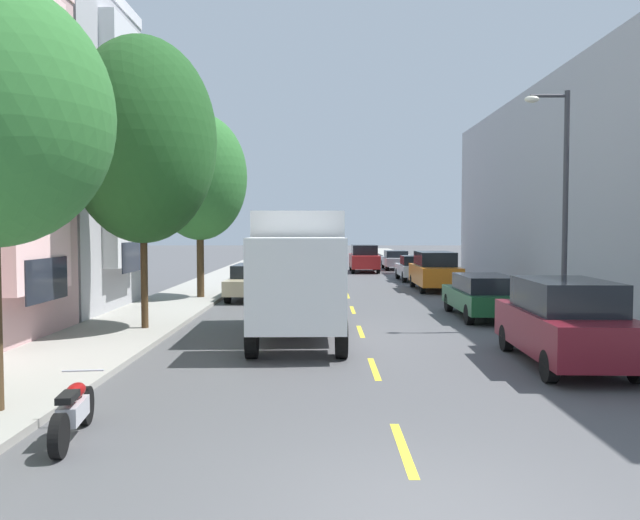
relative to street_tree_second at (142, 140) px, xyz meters
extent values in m
plane|color=#4C4C4F|center=(6.40, 18.20, -5.65)|extent=(160.00, 160.00, 0.00)
cube|color=#99968E|center=(-0.70, 16.20, -5.58)|extent=(3.20, 120.00, 0.14)
cube|color=#99968E|center=(13.50, 16.20, -5.58)|extent=(3.20, 120.00, 0.14)
cube|color=yellow|center=(6.40, -9.80, -5.65)|extent=(0.14, 2.20, 0.01)
cube|color=yellow|center=(6.40, -4.80, -5.65)|extent=(0.14, 2.20, 0.01)
cube|color=yellow|center=(6.40, 0.20, -5.65)|extent=(0.14, 2.20, 0.01)
cube|color=yellow|center=(6.40, 5.20, -5.65)|extent=(0.14, 2.20, 0.01)
cube|color=yellow|center=(6.40, 10.20, -5.65)|extent=(0.14, 2.20, 0.01)
cube|color=yellow|center=(6.40, 15.20, -5.65)|extent=(0.14, 2.20, 0.01)
cube|color=yellow|center=(6.40, 20.20, -5.65)|extent=(0.14, 2.20, 0.01)
cube|color=yellow|center=(6.40, 25.20, -5.65)|extent=(0.14, 2.20, 0.01)
cube|color=yellow|center=(6.40, 30.20, -5.65)|extent=(0.14, 2.20, 0.01)
cube|color=yellow|center=(6.40, 35.20, -5.65)|extent=(0.14, 2.20, 0.01)
cube|color=#FECACA|center=(-2.02, -2.57, -0.32)|extent=(0.55, 3.11, 7.70)
cube|color=#1E232D|center=(-1.73, -2.57, -3.87)|extent=(0.04, 2.36, 1.10)
cube|color=#1E232D|center=(-1.73, -2.57, -0.91)|extent=(0.04, 2.36, 1.10)
cube|color=#1E232D|center=(-1.73, -2.57, 2.05)|extent=(0.04, 2.36, 1.10)
cube|color=silver|center=(-2.02, 4.54, 0.46)|extent=(0.55, 3.11, 8.82)
cube|color=#1E232D|center=(-1.73, 4.54, -3.61)|extent=(0.04, 2.36, 1.10)
cube|color=#1E232D|center=(-1.73, 4.54, -0.22)|extent=(0.04, 2.36, 1.10)
cube|color=#1E232D|center=(-1.73, 4.54, 3.17)|extent=(0.04, 2.36, 1.10)
cylinder|color=#47331E|center=(0.00, 0.00, -3.88)|extent=(0.20, 0.20, 3.26)
ellipsoid|color=#1E4C1E|center=(0.00, 0.00, 0.00)|extent=(4.31, 4.31, 6.02)
cylinder|color=#47331E|center=(0.00, 8.46, -3.95)|extent=(0.31, 0.31, 3.12)
ellipsoid|color=#2D6B2D|center=(0.00, 8.46, -0.36)|extent=(4.05, 4.05, 5.40)
cylinder|color=#38383D|center=(12.50, 0.34, -2.01)|extent=(0.16, 0.16, 7.00)
cylinder|color=#38383D|center=(11.95, 0.34, 1.35)|extent=(1.10, 0.10, 0.10)
ellipsoid|color=silver|center=(11.45, 0.34, 1.25)|extent=(0.44, 0.28, 0.20)
cube|color=white|center=(4.58, 0.06, -3.55)|extent=(2.50, 5.13, 2.87)
cube|color=white|center=(4.65, -3.63, -3.89)|extent=(2.34, 1.95, 2.20)
cube|color=black|center=(4.67, -4.53, -3.41)|extent=(2.02, 0.12, 0.97)
cube|color=black|center=(4.53, 2.53, -5.22)|extent=(2.40, 0.21, 0.24)
cylinder|color=black|center=(3.59, -3.70, -5.17)|extent=(0.30, 0.97, 0.96)
cylinder|color=black|center=(5.71, -3.66, -5.17)|extent=(0.30, 0.97, 0.96)
cylinder|color=black|center=(3.49, 1.38, -5.17)|extent=(0.30, 0.97, 0.96)
cylinder|color=black|center=(5.61, 1.43, -5.17)|extent=(0.30, 0.97, 0.96)
cylinder|color=black|center=(3.51, 0.28, -5.17)|extent=(0.30, 0.97, 0.96)
cylinder|color=black|center=(5.63, 0.33, -5.17)|extent=(0.30, 0.97, 0.96)
cube|color=silver|center=(10.66, 18.68, -5.01)|extent=(1.80, 4.03, 0.62)
cube|color=black|center=(10.66, 18.20, -4.42)|extent=(1.56, 1.70, 0.55)
cylinder|color=black|center=(11.39, 20.06, -5.32)|extent=(0.23, 0.66, 0.66)
cylinder|color=black|center=(9.87, 20.03, -5.32)|extent=(0.23, 0.66, 0.66)
cylinder|color=black|center=(11.44, 17.34, -5.32)|extent=(0.23, 0.66, 0.66)
cylinder|color=black|center=(9.92, 17.31, -5.32)|extent=(0.23, 0.66, 0.66)
cube|color=#B2B5BA|center=(10.75, 28.92, -5.02)|extent=(1.82, 4.51, 0.60)
cube|color=black|center=(10.75, 28.70, -4.47)|extent=(1.59, 2.17, 0.50)
cylinder|color=black|center=(11.53, 30.46, -5.32)|extent=(0.22, 0.66, 0.66)
cylinder|color=black|center=(9.95, 30.45, -5.32)|extent=(0.22, 0.66, 0.66)
cylinder|color=black|center=(11.55, 27.40, -5.32)|extent=(0.22, 0.66, 0.66)
cylinder|color=black|center=(9.97, 27.39, -5.32)|extent=(0.22, 0.66, 0.66)
cube|color=#333338|center=(2.17, 25.50, -4.87)|extent=(2.05, 4.84, 0.90)
cube|color=black|center=(2.17, 25.50, -4.07)|extent=(1.78, 2.82, 0.70)
cylinder|color=black|center=(1.34, 23.85, -5.32)|extent=(0.23, 0.66, 0.66)
cylinder|color=black|center=(3.07, 23.88, -5.32)|extent=(0.23, 0.66, 0.66)
cylinder|color=black|center=(1.27, 27.11, -5.32)|extent=(0.23, 0.66, 0.66)
cylinder|color=black|center=(3.00, 27.15, -5.32)|extent=(0.23, 0.66, 0.66)
cube|color=#194C28|center=(10.75, 3.17, -5.01)|extent=(1.84, 4.71, 0.62)
cube|color=black|center=(10.75, 2.79, -4.42)|extent=(1.62, 2.83, 0.55)
cylinder|color=black|center=(11.54, 4.77, -5.32)|extent=(0.22, 0.66, 0.66)
cylinder|color=black|center=(9.94, 4.76, -5.32)|extent=(0.22, 0.66, 0.66)
cylinder|color=black|center=(11.56, 1.57, -5.32)|extent=(0.22, 0.66, 0.66)
cylinder|color=black|center=(9.96, 1.57, -5.32)|extent=(0.22, 0.66, 0.66)
cube|color=orange|center=(10.86, 12.84, -4.87)|extent=(1.95, 4.80, 0.90)
cube|color=black|center=(10.86, 12.84, -4.07)|extent=(1.72, 2.79, 0.70)
cylinder|color=black|center=(11.72, 14.47, -5.32)|extent=(0.22, 0.66, 0.66)
cylinder|color=black|center=(9.99, 14.47, -5.32)|extent=(0.22, 0.66, 0.66)
cylinder|color=black|center=(11.73, 11.21, -5.32)|extent=(0.22, 0.66, 0.66)
cylinder|color=black|center=(10.00, 11.21, -5.32)|extent=(0.22, 0.66, 0.66)
cube|color=maroon|center=(10.71, -4.43, -4.87)|extent=(2.09, 4.86, 0.90)
cube|color=black|center=(10.71, -4.43, -4.07)|extent=(1.80, 2.83, 0.70)
cylinder|color=black|center=(11.62, -2.82, -5.32)|extent=(0.24, 0.67, 0.66)
cylinder|color=black|center=(9.89, -2.77, -5.32)|extent=(0.24, 0.67, 0.66)
cylinder|color=black|center=(11.52, -6.08, -5.32)|extent=(0.24, 0.67, 0.66)
cylinder|color=black|center=(9.79, -6.03, -5.32)|extent=(0.24, 0.67, 0.66)
cube|color=#195B60|center=(2.17, 43.13, -5.01)|extent=(1.84, 4.04, 0.62)
cube|color=black|center=(2.16, 43.61, -4.42)|extent=(1.57, 1.72, 0.55)
cylinder|color=black|center=(1.44, 41.75, -5.32)|extent=(0.24, 0.67, 0.66)
cylinder|color=black|center=(2.96, 41.79, -5.32)|extent=(0.24, 0.67, 0.66)
cylinder|color=black|center=(1.37, 44.47, -5.32)|extent=(0.24, 0.67, 0.66)
cylinder|color=black|center=(2.89, 44.51, -5.32)|extent=(0.24, 0.67, 0.66)
cube|color=tan|center=(2.19, 8.88, -5.01)|extent=(1.95, 4.75, 0.62)
cube|color=black|center=(2.20, 9.25, -4.42)|extent=(1.68, 2.86, 0.55)
cylinder|color=black|center=(1.34, 7.30, -5.32)|extent=(0.24, 0.67, 0.66)
cylinder|color=black|center=(2.94, 7.26, -5.32)|extent=(0.24, 0.67, 0.66)
cylinder|color=black|center=(1.43, 10.50, -5.32)|extent=(0.24, 0.67, 0.66)
cylinder|color=black|center=(3.03, 10.45, -5.32)|extent=(0.24, 0.67, 0.66)
cube|color=#AD1E1E|center=(8.20, 26.15, -4.87)|extent=(1.95, 4.80, 0.90)
cube|color=black|center=(8.20, 26.15, -4.07)|extent=(1.72, 2.78, 0.70)
cylinder|color=black|center=(9.07, 27.78, -5.32)|extent=(0.22, 0.66, 0.66)
cylinder|color=black|center=(7.34, 27.78, -5.32)|extent=(0.22, 0.66, 0.66)
cylinder|color=black|center=(9.07, 24.52, -5.32)|extent=(0.22, 0.66, 0.66)
cylinder|color=black|center=(7.34, 24.52, -5.32)|extent=(0.22, 0.66, 0.66)
cylinder|color=black|center=(1.55, -8.74, -5.35)|extent=(0.22, 0.61, 0.60)
cylinder|color=black|center=(1.75, -10.18, -5.35)|extent=(0.22, 0.61, 0.60)
cube|color=silver|center=(1.65, -9.46, -5.23)|extent=(0.38, 0.84, 0.28)
ellipsoid|color=maroon|center=(1.63, -9.29, -4.97)|extent=(0.24, 0.48, 0.22)
cube|color=black|center=(1.68, -9.72, -4.95)|extent=(0.29, 0.54, 0.10)
cylinder|color=silver|center=(1.57, -8.86, -4.77)|extent=(0.62, 0.11, 0.03)
camera|label=1|loc=(5.28, -18.42, -2.58)|focal=35.21mm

